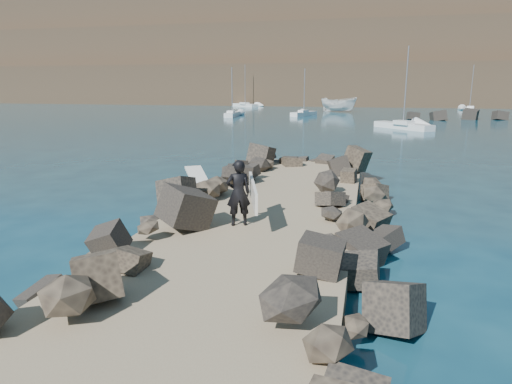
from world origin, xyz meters
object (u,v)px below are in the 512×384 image
Objects in this scene: boat_imported at (339,105)px; surfer_with_board at (240,193)px; surfboard_resting at (199,182)px; sailboat_c at (403,126)px.

surfer_with_board is at bearing -158.21° from boat_imported.
boat_imported is at bearing 91.44° from surfer_with_board.
boat_imported is at bearing 57.75° from surfboard_resting.
surfboard_resting is 0.30× the size of sailboat_c.
sailboat_c reaches higher than surfer_with_board.
surfer_with_board is 41.21m from sailboat_c.
surfboard_resting is 38.28m from sailboat_c.
sailboat_c reaches higher than surfboard_resting.
boat_imported is 32.94m from sailboat_c.
surfboard_resting is at bearing 126.86° from surfer_with_board.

